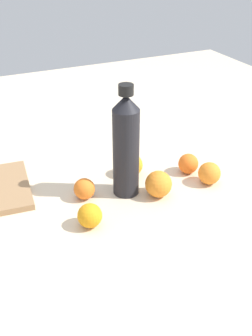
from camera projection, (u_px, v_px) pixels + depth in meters
ground_plane at (106, 189)px, 1.19m from camera, size 2.40×2.40×0.00m
water_bottle at (126, 145)px, 1.10m from camera, size 0.07×0.07×0.32m
orange_0 at (90, 216)px, 1.03m from camera, size 0.06×0.06×0.06m
orange_1 at (209, 173)px, 1.20m from camera, size 0.07×0.07×0.07m
orange_2 at (132, 165)px, 1.25m from camera, size 0.07×0.07×0.07m
orange_3 at (188, 164)px, 1.26m from camera, size 0.06×0.06×0.06m
orange_4 at (158, 184)px, 1.15m from camera, size 0.08×0.08×0.08m
orange_5 at (84, 189)px, 1.14m from camera, size 0.06×0.06×0.06m
cutting_board at (4, 188)px, 1.18m from camera, size 0.27×0.17×0.02m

